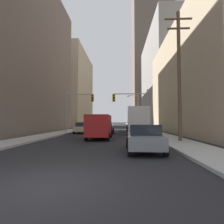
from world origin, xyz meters
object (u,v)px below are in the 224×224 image
at_px(city_bus, 137,119).
at_px(sedan_maroon, 106,128).
at_px(cargo_van_red, 99,125).
at_px(traffic_signal_near_right, 132,103).
at_px(sedan_beige, 83,128).
at_px(traffic_signal_near_left, 78,104).
at_px(sedan_grey, 144,138).

bearing_deg(city_bus, sedan_maroon, -152.84).
height_order(cargo_van_red, traffic_signal_near_right, traffic_signal_near_right).
xyz_separation_m(sedan_beige, traffic_signal_near_left, (-0.61, -0.21, 3.28)).
bearing_deg(traffic_signal_near_right, sedan_beige, 178.27).
bearing_deg(cargo_van_red, traffic_signal_near_left, 116.51).
bearing_deg(city_bus, sedan_beige, -170.08).
bearing_deg(traffic_signal_near_left, city_bus, 10.60).
xyz_separation_m(city_bus, sedan_beige, (-7.50, -1.31, -1.16)).
bearing_deg(sedan_maroon, traffic_signal_near_right, 10.17).
distance_m(sedan_grey, sedan_beige, 16.47).
height_order(cargo_van_red, sedan_grey, cargo_van_red).
relative_size(cargo_van_red, traffic_signal_near_left, 0.87).
bearing_deg(cargo_van_red, sedan_grey, -65.05).
xyz_separation_m(sedan_grey, sedan_beige, (-6.57, 15.10, 0.00)).
distance_m(sedan_beige, traffic_signal_near_left, 3.34).
bearing_deg(traffic_signal_near_right, traffic_signal_near_left, -180.00).
bearing_deg(cargo_van_red, sedan_maroon, 89.16).
xyz_separation_m(cargo_van_red, traffic_signal_near_left, (-3.84, 7.70, 2.76)).
bearing_deg(sedan_grey, sedan_beige, 113.53).
xyz_separation_m(cargo_van_red, traffic_signal_near_right, (3.56, 7.70, 2.81)).
distance_m(city_bus, traffic_signal_near_right, 2.74).
distance_m(cargo_van_red, traffic_signal_near_left, 9.04).
distance_m(cargo_van_red, traffic_signal_near_right, 8.94).
height_order(sedan_grey, sedan_maroon, same).
relative_size(city_bus, sedan_maroon, 2.74).
distance_m(sedan_beige, traffic_signal_near_right, 7.56).
relative_size(cargo_van_red, traffic_signal_near_right, 0.87).
distance_m(cargo_van_red, sedan_beige, 8.56).
bearing_deg(traffic_signal_near_right, city_bus, 65.04).
height_order(sedan_maroon, traffic_signal_near_right, traffic_signal_near_right).
bearing_deg(traffic_signal_near_left, sedan_grey, -64.24).
bearing_deg(sedan_beige, traffic_signal_near_right, -1.73).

